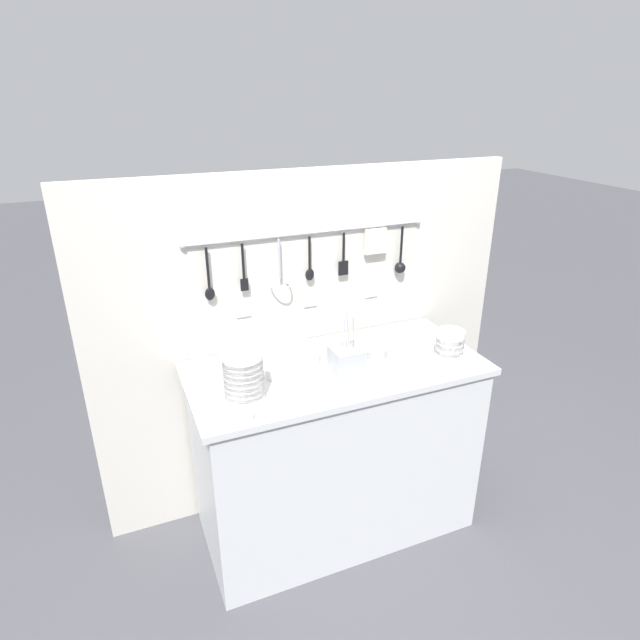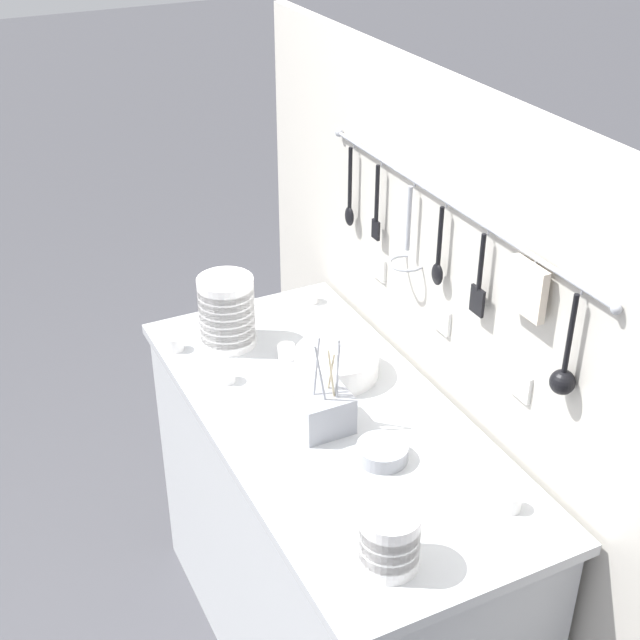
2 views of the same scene
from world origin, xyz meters
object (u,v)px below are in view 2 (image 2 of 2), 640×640
bowl_stack_nested_right (227,311)px  cup_mid_row (511,501)px  cup_edge_far (311,296)px  plate_stack (336,363)px  cutlery_caddy (322,409)px  cup_front_right (175,343)px  cup_beside_plates (286,351)px  bowl_stack_short_front (389,539)px  steel_mixing_bowl (382,452)px  cup_edge_near (226,375)px

bowl_stack_nested_right → cup_mid_row: 1.00m
bowl_stack_nested_right → cup_edge_far: bowl_stack_nested_right is taller
bowl_stack_nested_right → plate_stack: bowl_stack_nested_right is taller
cutlery_caddy → cup_front_right: 0.56m
cup_mid_row → plate_stack: bearing=-171.1°
bowl_stack_nested_right → cup_beside_plates: (0.15, 0.12, -0.08)m
cup_edge_far → cutlery_caddy: bearing=-23.2°
cutlery_caddy → plate_stack: bearing=144.0°
plate_stack → cup_edge_far: 0.42m
cup_front_right → bowl_stack_short_front: bearing=7.7°
bowl_stack_short_front → cup_front_right: size_ratio=2.85×
cutlery_caddy → cup_beside_plates: (-0.33, 0.05, -0.03)m
bowl_stack_nested_right → steel_mixing_bowl: size_ratio=1.69×
cup_beside_plates → cup_mid_row: (0.80, 0.19, 0.00)m
steel_mixing_bowl → cup_edge_far: size_ratio=2.59×
steel_mixing_bowl → cup_edge_near: 0.53m
cup_beside_plates → cutlery_caddy: bearing=-8.7°
cup_beside_plates → cup_edge_near: bearing=-79.9°
cutlery_caddy → steel_mixing_bowl: bearing=22.5°
cup_edge_far → cup_front_right: size_ratio=1.00×
cup_edge_far → plate_stack: bearing=-15.9°
steel_mixing_bowl → cup_edge_far: 0.80m
bowl_stack_short_front → cup_mid_row: (-0.02, 0.33, -0.05)m
steel_mixing_bowl → cup_beside_plates: 0.52m
plate_stack → cutlery_caddy: bearing=-36.0°
plate_stack → cutlery_caddy: cutlery_caddy is taller
cup_beside_plates → steel_mixing_bowl: bearing=2.6°
cup_mid_row → cutlery_caddy: bearing=-152.0°
cup_beside_plates → plate_stack: bearing=33.4°
cup_beside_plates → cup_edge_far: (-0.27, 0.21, 0.00)m
cup_front_right → cup_edge_near: same height
bowl_stack_nested_right → plate_stack: bearing=36.0°
cup_beside_plates → cup_edge_far: bearing=142.2°
bowl_stack_nested_right → cup_edge_far: bearing=109.6°
cup_beside_plates → cup_edge_near: 0.20m
cutlery_caddy → bowl_stack_short_front: bearing=-9.9°
bowl_stack_short_front → cutlery_caddy: bearing=170.1°
cup_edge_far → cup_edge_near: bearing=-53.2°
cup_beside_plates → cup_front_right: size_ratio=1.00×
plate_stack → cup_mid_row: size_ratio=4.79×
plate_stack → bowl_stack_nested_right: bearing=-144.0°
bowl_stack_nested_right → cup_mid_row: bearing=18.3°
plate_stack → cup_beside_plates: 0.17m
cup_beside_plates → bowl_stack_nested_right: bearing=-141.6°
bowl_stack_nested_right → cup_mid_row: (0.95, 0.31, -0.08)m
steel_mixing_bowl → cup_mid_row: size_ratio=2.59×
cup_mid_row → cup_edge_near: (-0.76, -0.39, 0.00)m
cup_front_right → cup_edge_near: bearing=19.1°
steel_mixing_bowl → cup_beside_plates: bearing=-177.4°
plate_stack → steel_mixing_bowl: plate_stack is taller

